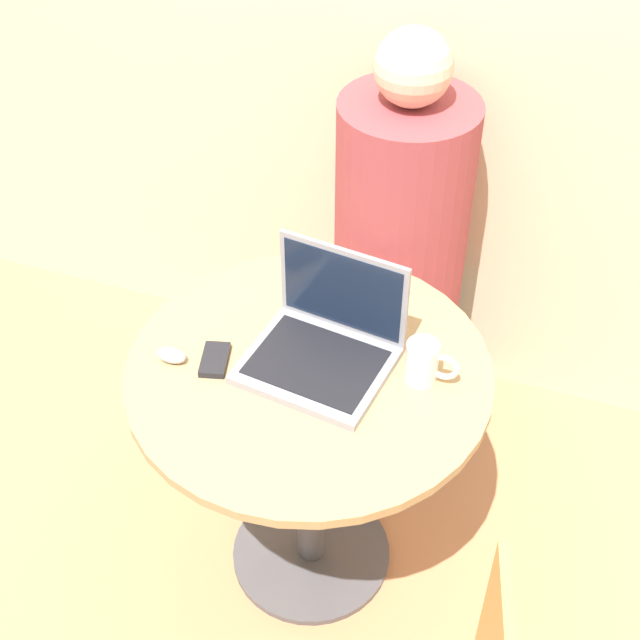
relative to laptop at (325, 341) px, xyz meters
The scene contains 7 objects.
ground_plane 0.78m from the laptop, 117.47° to the right, with size 12.00×12.00×0.00m, color tan.
round_table 0.23m from the laptop, 117.47° to the right, with size 0.81×0.81×0.73m.
laptop is the anchor object (origin of this frame).
cell_phone 0.25m from the laptop, 156.71° to the right, with size 0.08×0.11×0.02m.
computer_mouse 0.34m from the laptop, 158.63° to the right, with size 0.07×0.04×0.03m.
coffee_cup 0.22m from the laptop, ahead, with size 0.12×0.07×0.10m.
person_seated 0.70m from the laptop, 88.99° to the left, with size 0.40×0.58×1.25m.
Camera 1 is at (0.48, -1.29, 2.13)m, focal length 50.00 mm.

